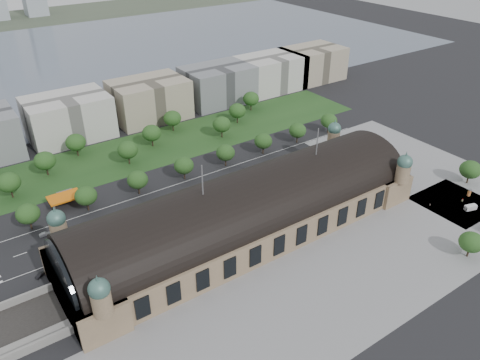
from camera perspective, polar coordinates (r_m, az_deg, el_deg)
ground at (r=192.47m, az=0.92°, el=-6.40°), size 900.00×900.00×0.00m
station at (r=186.51m, az=0.95°, el=-3.87°), size 150.00×48.40×44.30m
plaza_south at (r=172.87m, az=12.43°, el=-12.31°), size 190.00×48.00×0.12m
plaza_east at (r=257.41m, az=19.95°, el=1.81°), size 56.00×100.00×0.12m
road_slab at (r=211.62m, az=-9.53°, el=-3.10°), size 260.00×26.00×0.10m
grass_belt at (r=257.81m, az=-13.97°, el=2.86°), size 300.00×45.00×0.10m
petrol_station at (r=223.91m, az=-20.51°, el=-1.87°), size 14.00×13.00×5.05m
lake at (r=447.63m, az=-22.46°, el=13.21°), size 700.00×320.00×0.08m
far_shore at (r=639.99m, az=-27.24°, el=16.84°), size 700.00×120.00×0.14m
office_3 at (r=284.36m, az=-20.17°, el=7.17°), size 45.00×32.00×24.00m
office_4 at (r=298.98m, az=-10.98°, el=9.60°), size 45.00×32.00×24.00m
office_5 at (r=320.81m, az=-2.74°, el=11.55°), size 45.00×32.00×24.00m
office_6 at (r=345.50m, az=3.74°, el=12.91°), size 45.00×32.00×24.00m
office_7 at (r=370.67m, az=8.76°, el=13.84°), size 45.00×32.00×24.00m
tree_row_2 at (r=208.89m, az=-24.45°, el=-3.77°), size 9.60×9.60×11.52m
tree_row_3 at (r=212.34m, az=-18.27°, el=-1.85°), size 9.60×9.60×11.52m
tree_row_4 at (r=218.39m, az=-12.38°, el=0.01°), size 9.60×9.60×11.52m
tree_row_5 at (r=226.84m, az=-6.86°, el=1.76°), size 9.60×9.60×11.52m
tree_row_6 at (r=237.41m, az=-1.78°, el=3.35°), size 9.60×9.60×11.52m
tree_row_7 at (r=249.86m, az=2.85°, el=4.77°), size 9.60×9.60×11.52m
tree_row_8 at (r=263.90m, az=7.03°, el=6.02°), size 9.60×9.60×11.52m
tree_row_9 at (r=279.30m, az=10.78°, el=7.11°), size 9.60×9.60×11.52m
tree_belt_3 at (r=234.62m, az=-26.36°, el=-0.25°), size 10.40×10.40×12.48m
tree_belt_4 at (r=247.39m, az=-22.70°, el=2.18°), size 10.40×10.40×12.48m
tree_belt_5 at (r=261.47m, az=-19.40°, el=4.36°), size 10.40×10.40×12.48m
tree_belt_6 at (r=245.50m, az=-13.53°, el=3.59°), size 10.40×10.40×12.48m
tree_belt_7 at (r=261.90m, az=-10.73°, el=5.65°), size 10.40×10.40×12.48m
tree_belt_8 at (r=279.15m, az=-8.25°, el=7.46°), size 10.40×10.40×12.48m
tree_belt_9 at (r=268.31m, az=-2.25°, el=6.79°), size 10.40×10.40×12.48m
tree_belt_10 at (r=287.19m, az=-0.33°, el=8.45°), size 10.40×10.40×12.48m
tree_belt_11 at (r=306.55m, az=1.36°, el=9.89°), size 10.40×10.40×12.48m
tree_plaza_ne at (r=247.26m, az=26.28°, el=1.14°), size 10.00×10.00×11.69m
tree_plaza_s at (r=196.36m, az=26.36°, el=-6.80°), size 9.00×9.00×10.64m
traffic_car_1 at (r=205.90m, az=-22.65°, el=-6.11°), size 4.81×2.10×1.54m
traffic_car_2 at (r=198.27m, az=-22.60°, el=-7.66°), size 5.09×2.48×1.39m
traffic_car_3 at (r=207.42m, az=-15.30°, el=-4.34°), size 5.80×3.00×1.61m
traffic_car_4 at (r=211.78m, az=-6.29°, el=-2.58°), size 4.08×1.67×1.39m
traffic_car_5 at (r=242.79m, az=4.96°, el=2.11°), size 4.58×1.68×1.50m
traffic_car_6 at (r=267.52m, az=12.93°, el=4.21°), size 5.45×2.72×1.48m
parked_car_0 at (r=186.06m, az=-23.16°, el=-10.60°), size 4.16×3.17×1.32m
parked_car_1 at (r=186.59m, az=-21.24°, el=-9.96°), size 5.99×4.33×1.51m
parked_car_2 at (r=186.49m, az=-21.67°, el=-10.12°), size 4.95×3.79×1.34m
parked_car_3 at (r=192.52m, az=-14.89°, el=-7.31°), size 4.88×3.54×1.54m
parked_car_4 at (r=194.34m, az=-12.11°, el=-6.53°), size 4.37×3.26×1.38m
parked_car_5 at (r=199.72m, az=-8.23°, el=-4.99°), size 5.33×3.82×1.35m
parked_car_6 at (r=200.89m, az=-7.20°, el=-4.62°), size 6.08×4.18×1.64m
bus_west at (r=211.91m, az=-3.37°, el=-2.12°), size 11.63×3.52×3.19m
bus_mid at (r=211.01m, az=-5.55°, el=-2.28°), size 13.64×3.75×3.77m
bus_east at (r=225.82m, az=1.55°, el=0.21°), size 13.09×3.31×3.63m
van_east at (r=228.83m, az=26.23°, el=-3.05°), size 5.71×3.60×2.31m
advertising_column at (r=239.10m, az=26.16°, el=-1.38°), size 1.80×1.80×3.42m
pedestrian_2 at (r=224.41m, az=22.15°, el=-2.79°), size 0.85×0.94×1.68m
pedestrian_5 at (r=233.67m, az=25.47°, el=-2.23°), size 0.60×0.87×1.63m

